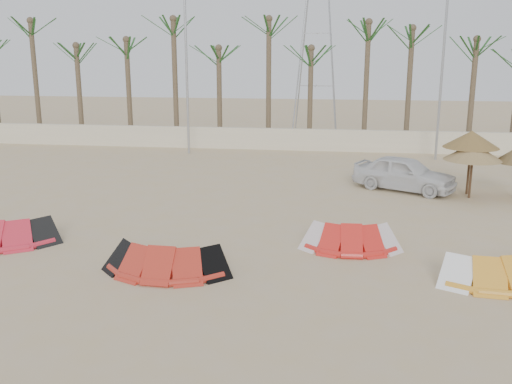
% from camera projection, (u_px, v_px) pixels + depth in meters
% --- Properties ---
extents(ground, '(120.00, 120.00, 0.00)m').
position_uv_depth(ground, '(220.00, 306.00, 13.38)').
color(ground, tan).
rests_on(ground, ground).
extents(boundary_wall, '(60.00, 0.30, 1.30)m').
position_uv_depth(boundary_wall, '(294.00, 139.00, 34.36)').
color(boundary_wall, beige).
rests_on(boundary_wall, ground).
extents(palm_line, '(52.00, 4.00, 7.70)m').
position_uv_depth(palm_line, '(308.00, 41.00, 34.32)').
color(palm_line, brown).
rests_on(palm_line, ground).
extents(lamp_b, '(1.25, 0.14, 11.00)m').
position_uv_depth(lamp_b, '(187.00, 52.00, 32.04)').
color(lamp_b, '#A5A8AD').
rests_on(lamp_b, ground).
extents(lamp_c, '(1.25, 0.14, 11.00)m').
position_uv_depth(lamp_c, '(444.00, 52.00, 30.10)').
color(lamp_c, '#A5A8AD').
rests_on(lamp_c, ground).
extents(pylon, '(3.00, 3.00, 14.00)m').
position_uv_depth(pylon, '(315.00, 136.00, 40.15)').
color(pylon, '#A5A8AD').
rests_on(pylon, ground).
extents(kite_red_left, '(3.88, 2.12, 0.90)m').
position_uv_depth(kite_red_left, '(2.00, 228.00, 17.89)').
color(kite_red_left, red).
rests_on(kite_red_left, ground).
extents(kite_red_mid, '(3.43, 1.61, 0.90)m').
position_uv_depth(kite_red_mid, '(169.00, 255.00, 15.53)').
color(kite_red_mid, red).
rests_on(kite_red_mid, ground).
extents(kite_red_right, '(2.96, 1.62, 0.90)m').
position_uv_depth(kite_red_right, '(351.00, 234.00, 17.32)').
color(kite_red_right, red).
rests_on(kite_red_right, ground).
extents(kite_orange, '(3.84, 2.39, 0.90)m').
position_uv_depth(kite_orange, '(505.00, 264.00, 14.90)').
color(kite_orange, gold).
rests_on(kite_orange, ground).
extents(parasol_left, '(2.27, 2.27, 2.67)m').
position_uv_depth(parasol_left, '(471.00, 139.00, 23.34)').
color(parasol_left, '#4C331E').
rests_on(parasol_left, ground).
extents(parasol_mid, '(2.29, 2.29, 2.27)m').
position_uv_depth(parasol_mid, '(473.00, 152.00, 22.83)').
color(parasol_mid, '#4C331E').
rests_on(parasol_mid, ground).
extents(car, '(4.65, 3.55, 1.48)m').
position_uv_depth(car, '(404.00, 173.00, 24.38)').
color(car, silver).
rests_on(car, ground).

